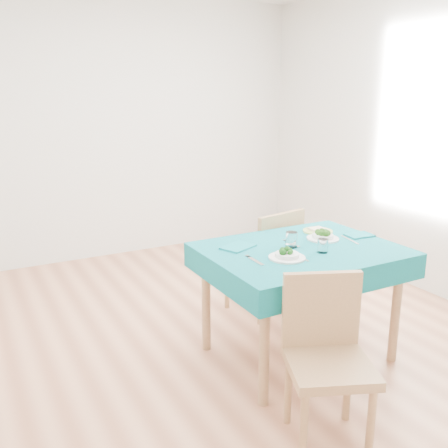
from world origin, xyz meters
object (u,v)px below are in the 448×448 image
chair_near (331,352)px  bowl_near (287,253)px  chair_far (261,241)px  bowl_far (323,235)px  table (299,302)px  side_plate (318,231)px

chair_near → bowl_near: chair_near is taller
chair_far → bowl_near: size_ratio=5.26×
chair_far → bowl_near: chair_far is taller
chair_far → bowl_far: 0.69m
table → chair_near: size_ratio=1.21×
chair_far → bowl_near: bearing=54.6°
table → chair_far: 0.78m
chair_far → chair_near: bearing=57.6°
table → bowl_far: bowl_far is taller
bowl_far → chair_near: bearing=-126.7°
chair_near → side_plate: (0.73, 1.03, 0.26)m
bowl_near → side_plate: (0.54, 0.38, -0.03)m
chair_near → chair_far: chair_far is taller
bowl_far → side_plate: 0.19m
bowl_near → bowl_far: bowl_near is taller
chair_far → side_plate: (0.16, -0.48, 0.18)m
table → chair_near: chair_near is taller
table → bowl_far: 0.49m
table → chair_far: (0.17, 0.74, 0.20)m
side_plate → bowl_far: bearing=-118.7°
table → bowl_near: bearing=-148.2°
bowl_near → chair_far: bearing=66.4°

